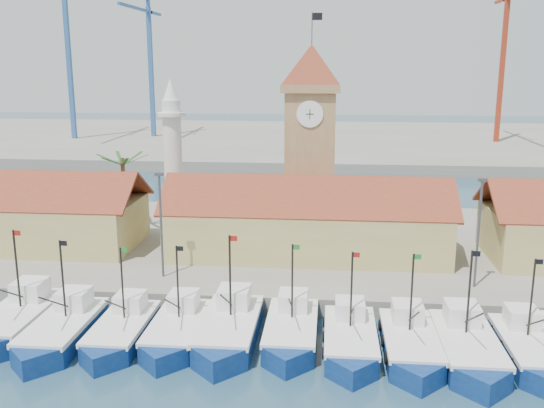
# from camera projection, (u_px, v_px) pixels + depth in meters

# --- Properties ---
(ground) EXTENTS (400.00, 400.00, 0.00)m
(ground) POSITION_uv_depth(u_px,v_px,m) (294.00, 367.00, 39.53)
(ground) COLOR navy
(ground) RESTS_ON ground
(quay) EXTENTS (140.00, 32.00, 1.50)m
(quay) POSITION_uv_depth(u_px,v_px,m) (308.00, 247.00, 62.63)
(quay) COLOR gray
(quay) RESTS_ON ground
(terminal) EXTENTS (240.00, 80.00, 2.00)m
(terminal) POSITION_uv_depth(u_px,v_px,m) (321.00, 141.00, 145.95)
(terminal) COLOR gray
(terminal) RESTS_ON ground
(boat_0) EXTENTS (3.88, 10.62, 8.03)m
(boat_0) POSITION_uv_depth(u_px,v_px,m) (15.00, 323.00, 44.24)
(boat_0) COLOR navy
(boat_0) RESTS_ON ground
(boat_1) EXTENTS (3.73, 10.20, 7.72)m
(boat_1) POSITION_uv_depth(u_px,v_px,m) (61.00, 333.00, 42.71)
(boat_1) COLOR navy
(boat_1) RESTS_ON ground
(boat_2) EXTENTS (3.46, 9.48, 7.17)m
(boat_2) POSITION_uv_depth(u_px,v_px,m) (121.00, 333.00, 42.78)
(boat_2) COLOR navy
(boat_2) RESTS_ON ground
(boat_3) EXTENTS (3.51, 9.62, 7.28)m
(boat_3) POSITION_uv_depth(u_px,v_px,m) (176.00, 332.00, 42.85)
(boat_3) COLOR navy
(boat_3) RESTS_ON ground
(boat_4) EXTENTS (3.90, 10.68, 8.08)m
(boat_4) POSITION_uv_depth(u_px,v_px,m) (229.00, 332.00, 42.72)
(boat_4) COLOR navy
(boat_4) RESTS_ON ground
(boat_5) EXTENTS (3.59, 9.83, 7.44)m
(boat_5) POSITION_uv_depth(u_px,v_px,m) (291.00, 333.00, 42.68)
(boat_5) COLOR navy
(boat_5) RESTS_ON ground
(boat_6) EXTENTS (3.53, 9.68, 7.33)m
(boat_6) POSITION_uv_depth(u_px,v_px,m) (350.00, 342.00, 41.32)
(boat_6) COLOR navy
(boat_6) RESTS_ON ground
(boat_7) EXTENTS (3.57, 9.79, 7.41)m
(boat_7) POSITION_uv_depth(u_px,v_px,m) (411.00, 347.00, 40.67)
(boat_7) COLOR navy
(boat_7) RESTS_ON ground
(boat_8) EXTENTS (3.79, 10.38, 7.86)m
(boat_8) POSITION_uv_depth(u_px,v_px,m) (468.00, 350.00, 40.02)
(boat_8) COLOR navy
(boat_8) RESTS_ON ground
(boat_9) EXTENTS (3.53, 9.67, 7.32)m
(boat_9) POSITION_uv_depth(u_px,v_px,m) (531.00, 352.00, 39.91)
(boat_9) COLOR navy
(boat_9) RESTS_ON ground
(hall_center) EXTENTS (27.04, 10.13, 7.61)m
(hall_center) POSITION_uv_depth(u_px,v_px,m) (307.00, 227.00, 58.01)
(hall_center) COLOR tan
(hall_center) RESTS_ON quay
(clock_tower) EXTENTS (5.80, 5.80, 22.70)m
(clock_tower) POSITION_uv_depth(u_px,v_px,m) (310.00, 137.00, 62.02)
(clock_tower) COLOR tan
(clock_tower) RESTS_ON quay
(minaret) EXTENTS (3.00, 3.00, 16.30)m
(minaret) POSITION_uv_depth(u_px,v_px,m) (173.00, 154.00, 65.86)
(minaret) COLOR silver
(minaret) RESTS_ON quay
(palm_tree) EXTENTS (5.60, 5.03, 8.39)m
(palm_tree) POSITION_uv_depth(u_px,v_px,m) (124.00, 188.00, 65.17)
(palm_tree) COLOR brown
(palm_tree) RESTS_ON quay
(lamp_posts) EXTENTS (80.70, 0.25, 9.03)m
(lamp_posts) POSITION_uv_depth(u_px,v_px,m) (310.00, 224.00, 49.65)
(lamp_posts) COLOR #3F3F44
(lamp_posts) RESTS_ON quay
(crane_blue_far) EXTENTS (1.00, 35.54, 46.45)m
(crane_blue_far) POSITION_uv_depth(u_px,v_px,m) (63.00, 24.00, 135.81)
(crane_blue_far) COLOR #305B94
(crane_blue_far) RESTS_ON terminal
(crane_blue_near) EXTENTS (1.00, 30.31, 37.06)m
(crane_blue_near) POSITION_uv_depth(u_px,v_px,m) (149.00, 50.00, 141.77)
(crane_blue_near) COLOR #305B94
(crane_blue_near) RESTS_ON terminal
(crane_red_right) EXTENTS (1.00, 33.50, 38.97)m
(crane_red_right) POSITION_uv_depth(u_px,v_px,m) (506.00, 42.00, 130.72)
(crane_red_right) COLOR #9C2E18
(crane_red_right) RESTS_ON terminal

